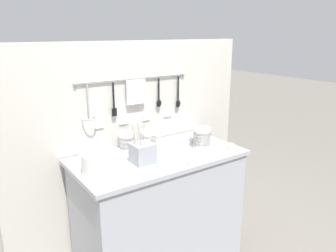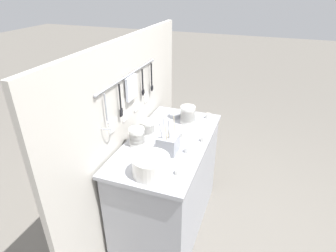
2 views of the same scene
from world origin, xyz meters
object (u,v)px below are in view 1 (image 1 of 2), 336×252
Objects in this scene: plate_stack at (102,162)px; cup_by_caddy at (178,153)px; bowl_stack_nested_right at (126,142)px; bowl_stack_tall_left at (148,139)px; steel_mixing_bowl at (197,138)px; cutlery_caddy at (142,153)px; bowl_stack_wide_centre at (202,138)px; cup_edge_far at (123,176)px; cup_beside_plates at (231,147)px; cup_edge_near at (191,161)px; cup_back_right at (160,165)px.

cup_by_caddy is (0.53, -0.05, -0.04)m from plate_stack.
bowl_stack_nested_right reaches higher than plate_stack.
steel_mixing_bowl is at bearing -16.42° from bowl_stack_tall_left.
cup_by_caddy is at bearing -8.08° from cutlery_caddy.
bowl_stack_wide_centre is 1.30× the size of steel_mixing_bowl.
cup_edge_far is (-0.42, -0.40, -0.04)m from bowl_stack_tall_left.
cup_beside_plates is at bearing 0.21° from cup_edge_far.
bowl_stack_wide_centre is 0.50m from cutlery_caddy.
bowl_stack_tall_left reaches higher than cup_edge_far.
cup_by_caddy is 1.00× the size of cup_edge_near.
plate_stack is 0.18m from cup_edge_far.
bowl_stack_tall_left is at bearing 95.47° from cup_edge_near.
cup_edge_far and cup_beside_plates have the same top height.
cup_back_right is (0.03, -0.39, -0.05)m from bowl_stack_nested_right.
cup_back_right is 0.60m from cup_beside_plates.
bowl_stack_wide_centre is at bearing 11.91° from cup_edge_far.
cutlery_caddy is 6.25× the size of cup_back_right.
cutlery_caddy is 0.27m from cup_edge_far.
bowl_stack_nested_right reaches higher than steel_mixing_bowl.
bowl_stack_wide_centre is 3.35× the size of cup_edge_near.
bowl_stack_wide_centre is 0.34m from cup_edge_near.
cup_by_caddy is 0.41m from cup_beside_plates.
plate_stack is at bearing 176.89° from cutlery_caddy.
bowl_stack_nested_right is at bearing 179.21° from bowl_stack_tall_left.
bowl_stack_wide_centre is at bearing 16.60° from cup_back_right.
cutlery_caddy reaches higher than cup_edge_near.
bowl_stack_nested_right is 0.75m from cup_beside_plates.
cutlery_caddy is at bearing 109.43° from cup_back_right.
bowl_stack_nested_right is 3.09× the size of cup_back_right.
plate_stack is at bearing -153.58° from bowl_stack_tall_left.
cup_by_caddy reaches higher than steel_mixing_bowl.
cutlery_caddy is 0.26m from cup_by_caddy.
bowl_stack_tall_left is 2.57× the size of cup_edge_near.
bowl_stack_nested_right reaches higher than cup_edge_near.
cup_beside_plates is (0.60, -0.01, 0.00)m from cup_back_right.
bowl_stack_tall_left reaches higher than cup_edge_near.
cutlery_caddy reaches higher than bowl_stack_nested_right.
cup_back_right and cup_beside_plates have the same top height.
bowl_stack_wide_centre reaches higher than cup_back_right.
cup_edge_near is (0.51, -0.22, -0.04)m from plate_stack.
bowl_stack_nested_right is 0.49× the size of cutlery_caddy.
plate_stack is (-0.47, -0.23, 0.00)m from bowl_stack_tall_left.
cup_edge_far is (-0.79, -0.29, 0.00)m from steel_mixing_bowl.
cup_by_caddy is 0.49m from cup_edge_far.
steel_mixing_bowl is 2.58× the size of cup_edge_far.
cup_edge_near is 1.00× the size of cup_beside_plates.
cutlery_caddy reaches higher than cup_by_caddy.
bowl_stack_nested_right is 3.09× the size of cup_beside_plates.
bowl_stack_wide_centre is at bearing 134.91° from cup_beside_plates.
cup_beside_plates is (0.15, -0.15, -0.05)m from bowl_stack_wide_centre.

